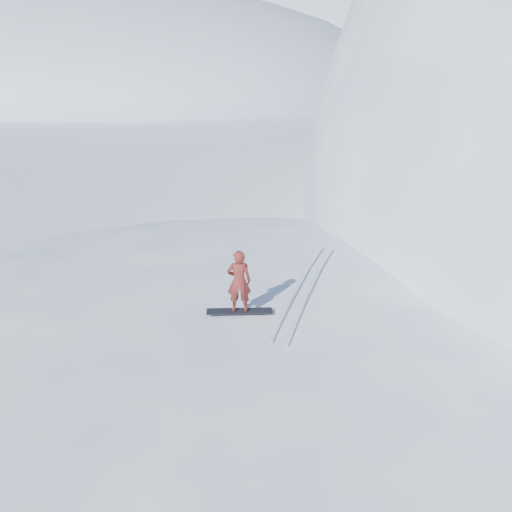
{
  "coord_description": "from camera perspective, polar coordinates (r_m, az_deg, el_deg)",
  "views": [
    {
      "loc": [
        2.16,
        -7.14,
        9.28
      ],
      "look_at": [
        -3.28,
        4.94,
        3.5
      ],
      "focal_mm": 40.0,
      "sensor_mm": 36.0,
      "label": 1
    }
  ],
  "objects": [
    {
      "name": "board_tracks",
      "position": [
        15.4,
        4.8,
        -2.95
      ],
      "size": [
        1.38,
        5.94,
        0.04
      ],
      "color": "silver",
      "rests_on": "ground"
    },
    {
      "name": "snowboarder",
      "position": [
        13.74,
        -1.72,
        -2.54
      ],
      "size": [
        0.7,
        0.6,
        1.61
      ],
      "primitive_type": "imported",
      "rotation": [
        0.0,
        0.0,
        3.59
      ],
      "color": "maroon",
      "rests_on": "snowboard"
    },
    {
      "name": "far_ridge_a",
      "position": [
        99.0,
        -23.71,
        16.34
      ],
      "size": [
        120.0,
        70.0,
        28.0
      ],
      "primitive_type": "ellipsoid",
      "color": "white",
      "rests_on": "ground"
    },
    {
      "name": "snowboard",
      "position": [
        14.12,
        -1.68,
        -5.53
      ],
      "size": [
        1.59,
        0.98,
        0.03
      ],
      "primitive_type": "cube",
      "rotation": [
        0.0,
        0.0,
        0.45
      ],
      "color": "black",
      "rests_on": "near_ridge"
    },
    {
      "name": "near_ridge",
      "position": [
        13.79,
        13.83,
        -19.56
      ],
      "size": [
        36.0,
        28.0,
        4.8
      ],
      "primitive_type": "ellipsoid",
      "color": "white",
      "rests_on": "ground"
    },
    {
      "name": "far_ridge_c",
      "position": [
        124.84,
        4.72,
        19.25
      ],
      "size": [
        140.0,
        90.0,
        36.0
      ],
      "primitive_type": "ellipsoid",
      "color": "white",
      "rests_on": "ground"
    },
    {
      "name": "wind_bumps",
      "position": [
        13.39,
        6.07,
        -20.48
      ],
      "size": [
        16.0,
        14.4,
        1.0
      ],
      "color": "white",
      "rests_on": "ground"
    }
  ]
}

